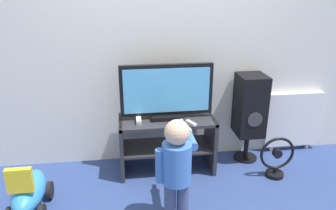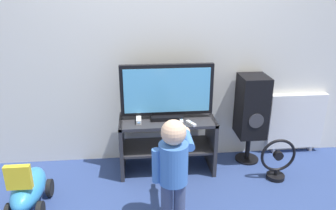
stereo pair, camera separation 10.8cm
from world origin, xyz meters
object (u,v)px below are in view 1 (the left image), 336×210
object	(u,v)px
speaker_tower	(250,107)
radiator	(293,119)
floor_fan	(276,159)
television	(167,92)
ride_on_toy	(29,192)
remote_primary	(191,123)
remote_secondary	(181,120)
child	(177,163)
game_console	(139,120)

from	to	relation	value
speaker_tower	radiator	world-z (taller)	speaker_tower
floor_fan	television	bearing A→B (deg)	163.73
television	ride_on_toy	size ratio (longest dim) A/B	1.54
remote_primary	radiator	xyz separation A→B (m)	(1.27, 0.39, -0.21)
television	remote_secondary	world-z (taller)	television
ride_on_toy	radiator	size ratio (longest dim) A/B	0.84
remote_secondary	floor_fan	world-z (taller)	remote_secondary
radiator	speaker_tower	bearing A→B (deg)	-166.53
child	floor_fan	size ratio (longest dim) A/B	2.06
speaker_tower	child	bearing A→B (deg)	-136.35
remote_secondary	remote_primary	bearing A→B (deg)	-43.80
child	speaker_tower	world-z (taller)	speaker_tower
game_console	floor_fan	world-z (taller)	game_console
remote_primary	ride_on_toy	size ratio (longest dim) A/B	0.22
floor_fan	ride_on_toy	size ratio (longest dim) A/B	0.74
child	speaker_tower	distance (m)	1.28
remote_secondary	radiator	size ratio (longest dim) A/B	0.19
television	floor_fan	size ratio (longest dim) A/B	2.08
speaker_tower	television	bearing A→B (deg)	-175.50
television	game_console	bearing A→B (deg)	-167.55
game_console	speaker_tower	distance (m)	1.19
game_console	remote_primary	distance (m)	0.51
remote_primary	floor_fan	world-z (taller)	remote_primary
television	radiator	bearing A→B (deg)	8.08
child	remote_secondary	bearing A→B (deg)	77.38
remote_primary	radiator	distance (m)	1.34
remote_primary	speaker_tower	world-z (taller)	speaker_tower
child	ride_on_toy	world-z (taller)	child
television	child	xyz separation A→B (m)	(-0.02, -0.81, -0.31)
speaker_tower	ride_on_toy	xyz separation A→B (m)	(-2.14, -0.62, -0.42)
ride_on_toy	television	bearing A→B (deg)	23.82
radiator	game_console	bearing A→B (deg)	-171.21
remote_primary	ride_on_toy	world-z (taller)	remote_primary
child	game_console	bearing A→B (deg)	109.15
remote_secondary	speaker_tower	xyz separation A→B (m)	(0.76, 0.17, 0.03)
radiator	child	bearing A→B (deg)	-145.91
game_console	floor_fan	xyz separation A→B (m)	(1.35, -0.25, -0.40)
child	radiator	size ratio (longest dim) A/B	1.29
television	speaker_tower	bearing A→B (deg)	4.50
remote_primary	speaker_tower	bearing A→B (deg)	20.21
floor_fan	remote_primary	bearing A→B (deg)	171.26
remote_primary	speaker_tower	size ratio (longest dim) A/B	0.14
remote_secondary	child	distance (m)	0.73
ride_on_toy	game_console	bearing A→B (deg)	26.87
remote_secondary	television	bearing A→B (deg)	142.64
remote_secondary	radiator	xyz separation A→B (m)	(1.35, 0.31, -0.21)
speaker_tower	floor_fan	xyz separation A→B (m)	(0.17, -0.38, -0.42)
child	radiator	xyz separation A→B (m)	(1.50, 1.02, -0.15)
game_console	remote_primary	bearing A→B (deg)	-13.30
ride_on_toy	speaker_tower	bearing A→B (deg)	16.15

